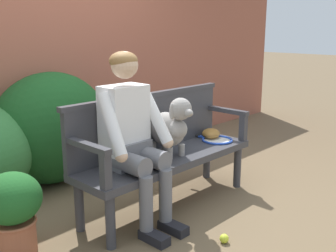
% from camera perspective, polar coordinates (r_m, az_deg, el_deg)
% --- Properties ---
extents(ground_plane, '(40.00, 40.00, 0.00)m').
position_cam_1_polar(ground_plane, '(3.53, 0.00, -11.20)').
color(ground_plane, brown).
extents(brick_garden_fence, '(8.00, 0.30, 2.03)m').
position_cam_1_polar(brick_garden_fence, '(4.50, -15.36, 7.26)').
color(brick_garden_fence, '#9E5642').
rests_on(brick_garden_fence, ground).
extents(hedge_bush_mid_left, '(1.19, 0.86, 1.09)m').
position_cam_1_polar(hedge_bush_mid_left, '(4.05, -16.09, -0.28)').
color(hedge_bush_mid_left, '#194C1E').
rests_on(hedge_bush_mid_left, ground).
extents(garden_bench, '(1.69, 0.49, 0.46)m').
position_cam_1_polar(garden_bench, '(3.38, 0.00, -5.12)').
color(garden_bench, '#38383D').
rests_on(garden_bench, ground).
extents(bench_backrest, '(1.73, 0.06, 0.50)m').
position_cam_1_polar(bench_backrest, '(3.44, -2.59, 0.66)').
color(bench_backrest, '#38383D').
rests_on(bench_backrest, garden_bench).
extents(bench_armrest_left_end, '(0.06, 0.49, 0.28)m').
position_cam_1_polar(bench_armrest_left_end, '(2.73, -10.42, -4.26)').
color(bench_armrest_left_end, '#38383D').
rests_on(bench_armrest_left_end, garden_bench).
extents(bench_armrest_right_end, '(0.06, 0.49, 0.28)m').
position_cam_1_polar(bench_armrest_right_end, '(3.87, 9.20, 1.16)').
color(bench_armrest_right_end, '#38383D').
rests_on(bench_armrest_right_end, garden_bench).
extents(person_seated, '(0.56, 0.64, 1.33)m').
position_cam_1_polar(person_seated, '(3.01, -5.18, -0.98)').
color(person_seated, black).
rests_on(person_seated, ground).
extents(dog_on_bench, '(0.27, 0.51, 0.50)m').
position_cam_1_polar(dog_on_bench, '(3.29, 0.37, -0.03)').
color(dog_on_bench, gray).
rests_on(dog_on_bench, garden_bench).
extents(tennis_racket, '(0.33, 0.58, 0.03)m').
position_cam_1_polar(tennis_racket, '(3.81, 6.63, -1.90)').
color(tennis_racket, blue).
rests_on(tennis_racket, garden_bench).
extents(baseball_glove, '(0.28, 0.27, 0.09)m').
position_cam_1_polar(baseball_glove, '(3.88, 6.12, -1.05)').
color(baseball_glove, '#9E6B2D').
rests_on(baseball_glove, garden_bench).
extents(tennis_ball, '(0.07, 0.07, 0.07)m').
position_cam_1_polar(tennis_ball, '(2.99, 7.96, -15.51)').
color(tennis_ball, '#CCDB33').
rests_on(tennis_ball, ground).
extents(potted_plant, '(0.40, 0.40, 0.57)m').
position_cam_1_polar(potted_plant, '(2.92, -21.15, -10.78)').
color(potted_plant, '#A85B3D').
rests_on(potted_plant, ground).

